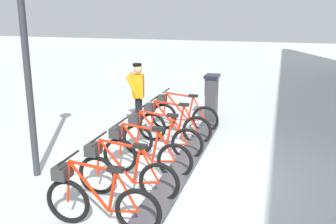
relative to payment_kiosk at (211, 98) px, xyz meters
The scene contains 11 objects.
ground_plane 3.61m from the payment_kiosk, 90.86° to the left, with size 60.00×60.00×0.00m, color silver.
dock_rail_base 3.60m from the payment_kiosk, 90.86° to the left, with size 0.44×6.34×0.10m, color #47474C.
payment_kiosk is the anchor object (origin of this frame).
bike_docked_0 1.16m from the payment_kiosk, 59.78° to the left, with size 1.72×0.54×1.02m.
bike_docked_1 2.00m from the payment_kiosk, 73.29° to the left, with size 1.72×0.54×1.02m.
bike_docked_2 2.89m from the payment_kiosk, 78.57° to the left, with size 1.72×0.54×1.02m.
bike_docked_3 3.80m from the payment_kiosk, 81.33° to the left, with size 1.72×0.54×1.02m.
bike_docked_4 4.71m from the payment_kiosk, 83.02° to the left, with size 1.72×0.54×1.02m.
bike_docked_5 5.63m from the payment_kiosk, 84.16° to the left, with size 1.72×0.54×1.02m.
worker_near_rack 2.01m from the payment_kiosk, 33.96° to the left, with size 0.51×0.68×1.66m.
lamp_post 5.27m from the payment_kiosk, 60.44° to the left, with size 0.32×0.32×3.72m.
Camera 1 is at (-1.67, 6.39, 2.96)m, focal length 41.44 mm.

